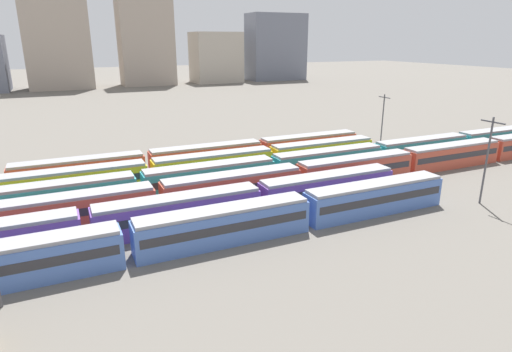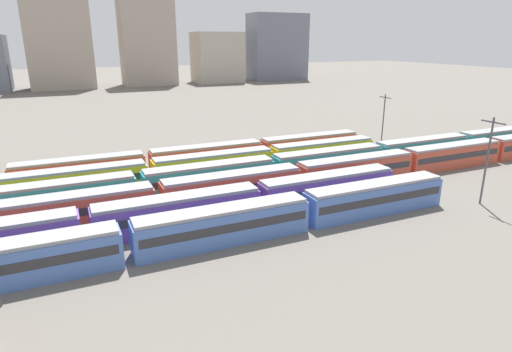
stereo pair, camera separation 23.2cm
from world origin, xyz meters
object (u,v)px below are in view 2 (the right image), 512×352
at_px(train_track_1, 179,212).
at_px(catenary_pole_2, 487,157).
at_px(train_track_0, 223,225).
at_px(train_track_4, 214,165).
at_px(train_track_5, 207,156).
at_px(train_track_2, 406,162).
at_px(catenary_pole_1, 384,116).
at_px(train_track_3, 328,161).

bearing_deg(train_track_1, catenary_pole_2, -13.00).
bearing_deg(catenary_pole_2, train_track_0, 174.55).
relative_size(train_track_4, train_track_5, 1.00).
xyz_separation_m(train_track_1, train_track_2, (36.58, 5.20, 0.00)).
xyz_separation_m(train_track_4, catenary_pole_2, (26.80, -23.95, 4.10)).
height_order(train_track_5, catenary_pole_1, catenary_pole_1).
height_order(train_track_1, train_track_5, same).
bearing_deg(train_track_5, train_track_0, -104.78).
xyz_separation_m(train_track_0, train_track_4, (6.19, 20.80, 0.00)).
height_order(train_track_4, train_track_5, same).
distance_m(train_track_2, train_track_5, 30.80).
bearing_deg(train_track_2, catenary_pole_2, -91.79).
height_order(train_track_3, catenary_pole_2, catenary_pole_2).
height_order(train_track_2, train_track_3, same).
bearing_deg(train_track_4, train_track_0, -106.58).
height_order(train_track_1, train_track_4, same).
bearing_deg(catenary_pole_2, train_track_1, 167.00).
relative_size(train_track_2, train_track_4, 2.02).
relative_size(catenary_pole_1, catenary_pole_2, 0.87).
relative_size(train_track_2, train_track_3, 1.20).
bearing_deg(catenary_pole_2, train_track_4, 138.22).
bearing_deg(train_track_1, train_track_4, 59.06).
bearing_deg(train_track_3, catenary_pole_1, 31.96).
relative_size(train_track_0, train_track_2, 0.50).
xyz_separation_m(train_track_2, catenary_pole_1, (11.21, 18.85, 3.37)).
bearing_deg(train_track_2, train_track_1, -171.91).
bearing_deg(catenary_pole_1, train_track_5, -175.09).
height_order(train_track_0, train_track_5, same).
xyz_separation_m(train_track_1, catenary_pole_2, (36.16, -8.35, 4.10)).
relative_size(train_track_2, train_track_5, 2.02).
bearing_deg(train_track_4, train_track_2, -20.91).
height_order(train_track_3, catenary_pole_1, catenary_pole_1).
relative_size(train_track_3, train_track_4, 1.68).
bearing_deg(train_track_0, train_track_5, 75.22).
bearing_deg(train_track_5, train_track_1, -115.72).
relative_size(train_track_1, catenary_pole_2, 5.12).
height_order(train_track_0, train_track_2, same).
bearing_deg(catenary_pole_1, train_track_2, -120.74).
xyz_separation_m(train_track_0, catenary_pole_2, (33.00, -3.15, 4.10)).
distance_m(train_track_0, train_track_3, 27.59).
distance_m(train_track_1, catenary_pole_2, 37.33).
xyz_separation_m(train_track_1, train_track_4, (9.35, 15.60, 0.00)).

